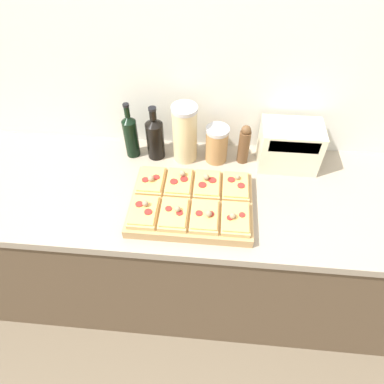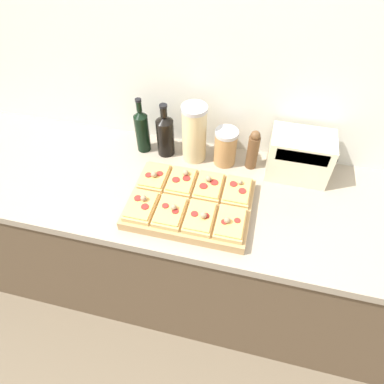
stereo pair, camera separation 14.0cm
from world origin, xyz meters
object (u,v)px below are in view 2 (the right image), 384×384
at_px(grain_jar_tall, 194,133).
at_px(pepper_mill, 253,150).
at_px(cutting_board, 190,204).
at_px(grain_jar_short, 225,147).
at_px(toaster_oven, 299,156).
at_px(olive_oil_bottle, 142,130).
at_px(wine_bottle, 165,134).

bearing_deg(grain_jar_tall, pepper_mill, 0.00).
height_order(cutting_board, grain_jar_short, grain_jar_short).
height_order(grain_jar_short, toaster_oven, toaster_oven).
bearing_deg(cutting_board, grain_jar_short, 74.08).
relative_size(olive_oil_bottle, pepper_mill, 1.40).
height_order(olive_oil_bottle, grain_jar_tall, grain_jar_tall).
height_order(wine_bottle, toaster_oven, wine_bottle).
relative_size(wine_bottle, grain_jar_tall, 0.95).
xyz_separation_m(wine_bottle, toaster_oven, (0.61, -0.00, -0.01)).
height_order(olive_oil_bottle, pepper_mill, olive_oil_bottle).
xyz_separation_m(grain_jar_tall, grain_jar_short, (0.15, 0.00, -0.05)).
xyz_separation_m(olive_oil_bottle, toaster_oven, (0.72, -0.00, -0.01)).
bearing_deg(pepper_mill, olive_oil_bottle, 180.00).
distance_m(wine_bottle, grain_jar_tall, 0.14).
bearing_deg(grain_jar_short, cutting_board, -105.92).
relative_size(cutting_board, grain_jar_short, 2.78).
relative_size(grain_jar_short, pepper_mill, 0.90).
bearing_deg(pepper_mill, cutting_board, -124.41).
relative_size(grain_jar_short, toaster_oven, 0.62).
distance_m(grain_jar_tall, toaster_oven, 0.47).
distance_m(cutting_board, wine_bottle, 0.38).
distance_m(pepper_mill, toaster_oven, 0.20).
relative_size(olive_oil_bottle, toaster_oven, 0.97).
bearing_deg(grain_jar_tall, cutting_board, -79.43).
relative_size(cutting_board, olive_oil_bottle, 1.78).
distance_m(grain_jar_tall, grain_jar_short, 0.15).
bearing_deg(toaster_oven, cutting_board, -143.26).
bearing_deg(olive_oil_bottle, toaster_oven, -0.07).
bearing_deg(toaster_oven, grain_jar_short, 179.85).
height_order(wine_bottle, pepper_mill, wine_bottle).
bearing_deg(grain_jar_tall, toaster_oven, -0.10).
bearing_deg(cutting_board, pepper_mill, 55.59).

